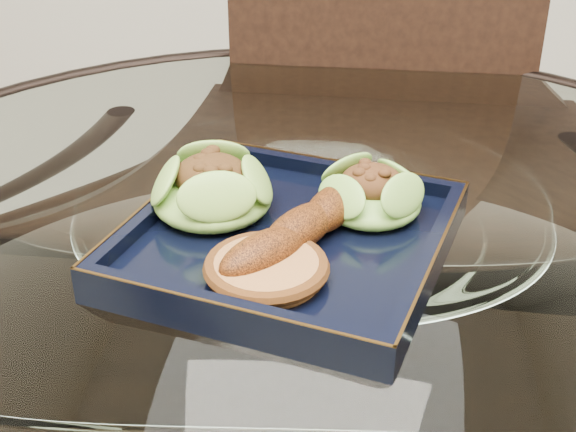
# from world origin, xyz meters

# --- Properties ---
(dining_table) EXTENTS (1.13, 1.13, 0.77)m
(dining_table) POSITION_xyz_m (-0.00, -0.00, 0.60)
(dining_table) COLOR white
(dining_table) RESTS_ON ground
(dining_chair) EXTENTS (0.48, 0.48, 1.08)m
(dining_chair) POSITION_xyz_m (0.04, 0.37, 0.60)
(dining_chair) COLOR black
(dining_chair) RESTS_ON ground
(navy_plate) EXTENTS (0.32, 0.32, 0.02)m
(navy_plate) POSITION_xyz_m (-0.02, -0.03, 0.77)
(navy_plate) COLOR black
(navy_plate) RESTS_ON dining_table
(lettuce_wrap_left) EXTENTS (0.13, 0.13, 0.04)m
(lettuce_wrap_left) POSITION_xyz_m (-0.09, 0.00, 0.80)
(lettuce_wrap_left) COLOR #5B9D2D
(lettuce_wrap_left) RESTS_ON navy_plate
(lettuce_wrap_right) EXTENTS (0.12, 0.12, 0.03)m
(lettuce_wrap_right) POSITION_xyz_m (0.05, 0.02, 0.80)
(lettuce_wrap_right) COLOR #50942B
(lettuce_wrap_right) RESTS_ON navy_plate
(roasted_plantain) EXTENTS (0.12, 0.18, 0.03)m
(roasted_plantain) POSITION_xyz_m (-0.00, -0.05, 0.80)
(roasted_plantain) COLOR #6A2E0B
(roasted_plantain) RESTS_ON navy_plate
(crumb_patty) EXTENTS (0.10, 0.10, 0.02)m
(crumb_patty) POSITION_xyz_m (-0.02, -0.10, 0.79)
(crumb_patty) COLOR #A46B36
(crumb_patty) RESTS_ON navy_plate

